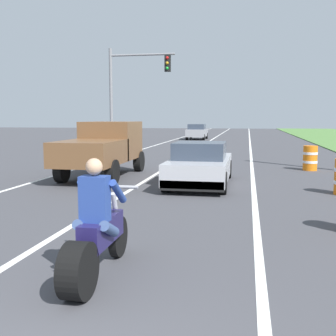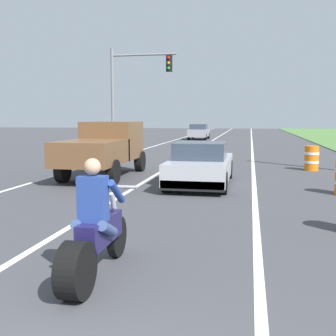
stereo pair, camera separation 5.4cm
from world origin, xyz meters
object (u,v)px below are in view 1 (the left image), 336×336
object	(u,v)px
pickup_truck_left_lane_brown	(103,146)
distant_car_far_ahead	(197,132)
sports_car_silver	(200,165)
traffic_light_mast_near	(130,85)
construction_barrel_far	(310,158)
motorcycle_with_rider	(96,236)

from	to	relation	value
pickup_truck_left_lane_brown	distant_car_far_ahead	distance (m)	26.28
sports_car_silver	pickup_truck_left_lane_brown	world-z (taller)	pickup_truck_left_lane_brown
traffic_light_mast_near	construction_barrel_far	distance (m)	11.15
motorcycle_with_rider	pickup_truck_left_lane_brown	world-z (taller)	pickup_truck_left_lane_brown
construction_barrel_far	sports_car_silver	bearing A→B (deg)	-131.72
pickup_truck_left_lane_brown	motorcycle_with_rider	bearing A→B (deg)	-71.01
motorcycle_with_rider	pickup_truck_left_lane_brown	bearing A→B (deg)	108.99
sports_car_silver	construction_barrel_far	size ratio (longest dim) A/B	4.30
sports_car_silver	traffic_light_mast_near	xyz separation A→B (m)	(-5.13, 9.90, 3.31)
construction_barrel_far	distant_car_far_ahead	bearing A→B (deg)	107.78
sports_car_silver	traffic_light_mast_near	distance (m)	11.63
traffic_light_mast_near	construction_barrel_far	xyz separation A→B (m)	(9.11, -5.44, -3.44)
sports_car_silver	motorcycle_with_rider	bearing A→B (deg)	-93.29
pickup_truck_left_lane_brown	construction_barrel_far	distance (m)	8.32
motorcycle_with_rider	distant_car_far_ahead	world-z (taller)	motorcycle_with_rider
pickup_truck_left_lane_brown	distant_car_far_ahead	world-z (taller)	pickup_truck_left_lane_brown
traffic_light_mast_near	distant_car_far_ahead	xyz separation A→B (m)	(1.73, 17.56, -3.17)
traffic_light_mast_near	distant_car_far_ahead	bearing A→B (deg)	84.38
traffic_light_mast_near	construction_barrel_far	size ratio (longest dim) A/B	6.00
motorcycle_with_rider	construction_barrel_far	distance (m)	13.30
traffic_light_mast_near	construction_barrel_far	world-z (taller)	traffic_light_mast_near
pickup_truck_left_lane_brown	sports_car_silver	bearing A→B (deg)	-18.00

